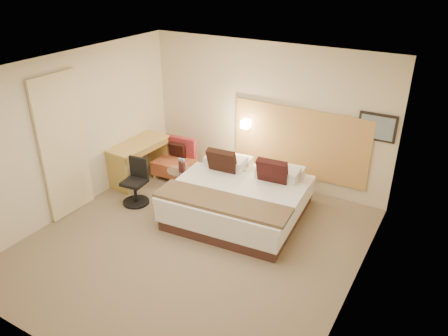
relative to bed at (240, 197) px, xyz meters
The scene contains 20 objects.
floor 1.17m from the bed, 101.36° to the right, with size 4.80×5.00×0.02m, color #806D56.
ceiling 2.62m from the bed, 101.36° to the right, with size 4.80×5.00×0.02m, color white.
wall_back 1.76m from the bed, 98.78° to the left, with size 4.80×0.02×2.70m, color beige.
wall_front 3.75m from the bed, 93.48° to the right, with size 4.80×0.02×2.70m, color beige.
wall_left 3.02m from the bed, 157.47° to the right, with size 0.02×5.00×2.70m, color beige.
wall_right 2.65m from the bed, 26.46° to the right, with size 0.02×5.00×2.70m, color beige.
headboard_panel 1.58m from the bed, 70.78° to the left, with size 2.60×0.04×1.30m, color #BE8A4A.
art_frame 2.55m from the bed, 37.65° to the left, with size 0.62×0.03×0.47m, color black.
art_canvas 2.54m from the bed, 37.25° to the left, with size 0.54×0.01×0.39m, color slate.
lamp_arm 1.66m from the bed, 113.18° to the left, with size 0.02×0.02×0.12m, color silver.
lamp_shade 1.61m from the bed, 114.15° to the left, with size 0.15×0.15×0.15m, color #FFEDC6.
curtain 3.04m from the bed, 152.54° to the right, with size 0.06×0.90×2.42m, color beige.
bottle_a 1.32m from the bed, behind, with size 0.06×0.06×0.20m, color #7AA7BD.
bottle_b 1.26m from the bed, behind, with size 0.06×0.06×0.20m, color #98B7EB.
menu_folder 1.18m from the bed, behind, with size 0.13×0.05×0.21m, color #3E1919.
bed is the anchor object (origin of this frame).
lounge_chair 1.96m from the bed, 159.60° to the left, with size 0.76×0.68×0.75m.
side_table 1.23m from the bed, behind, with size 0.59×0.59×0.54m.
desk 2.36m from the bed, behind, with size 0.64×1.29×0.79m.
desk_chair 1.89m from the bed, 162.66° to the right, with size 0.52×0.52×0.83m.
Camera 1 is at (3.22, -4.60, 4.07)m, focal length 35.00 mm.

